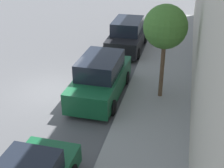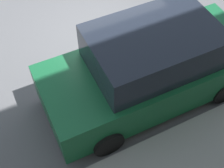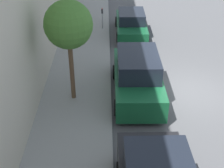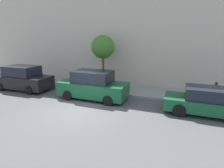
# 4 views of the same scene
# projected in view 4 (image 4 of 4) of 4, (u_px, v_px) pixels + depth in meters

# --- Properties ---
(ground_plane) EXTENTS (60.00, 60.00, 0.00)m
(ground_plane) POSITION_uv_depth(u_px,v_px,m) (78.00, 111.00, 10.25)
(ground_plane) COLOR #515154
(sidewalk) EXTENTS (3.05, 32.00, 0.15)m
(sidewalk) POSITION_uv_depth(u_px,v_px,m) (109.00, 88.00, 14.79)
(sidewalk) COLOR gray
(sidewalk) RESTS_ON ground_plane
(building_facade) EXTENTS (2.00, 32.00, 12.53)m
(building_facade) POSITION_uv_depth(u_px,v_px,m) (119.00, 14.00, 15.52)
(building_facade) COLOR beige
(building_facade) RESTS_ON ground_plane
(parked_sedan_nearest) EXTENTS (1.92, 4.53, 1.54)m
(parked_sedan_nearest) POSITION_uv_depth(u_px,v_px,m) (206.00, 102.00, 9.67)
(parked_sedan_nearest) COLOR #14512D
(parked_sedan_nearest) RESTS_ON ground_plane
(parked_suv_second) EXTENTS (2.08, 4.82, 1.98)m
(parked_suv_second) POSITION_uv_depth(u_px,v_px,m) (93.00, 86.00, 12.21)
(parked_suv_second) COLOR #14512D
(parked_suv_second) RESTS_ON ground_plane
(parked_suv_third) EXTENTS (2.08, 4.81, 1.98)m
(parked_suv_third) POSITION_uv_depth(u_px,v_px,m) (23.00, 79.00, 14.38)
(parked_suv_third) COLOR black
(parked_suv_third) RESTS_ON ground_plane
(parking_meter_near) EXTENTS (0.11, 0.15, 1.36)m
(parking_meter_near) POSITION_uv_depth(u_px,v_px,m) (215.00, 90.00, 11.03)
(parking_meter_near) COLOR #ADADB2
(parking_meter_near) RESTS_ON sidewalk
(parking_meter_far) EXTENTS (0.11, 0.15, 1.33)m
(parking_meter_far) POSITION_uv_depth(u_px,v_px,m) (33.00, 74.00, 15.98)
(parking_meter_far) COLOR #ADADB2
(parking_meter_far) RESTS_ON sidewalk
(street_tree) EXTENTS (1.90, 1.90, 4.26)m
(street_tree) POSITION_uv_depth(u_px,v_px,m) (103.00, 47.00, 14.24)
(street_tree) COLOR brown
(street_tree) RESTS_ON sidewalk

